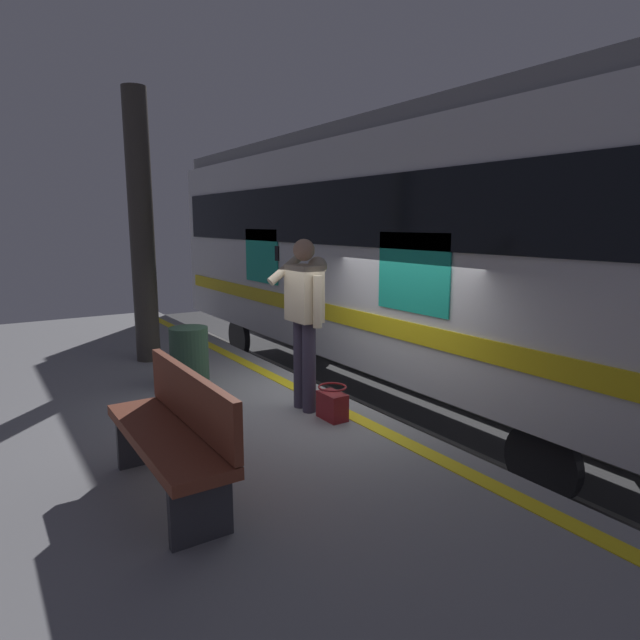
% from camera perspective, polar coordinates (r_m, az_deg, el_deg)
% --- Properties ---
extents(ground_plane, '(25.09, 25.09, 0.00)m').
position_cam_1_polar(ground_plane, '(6.71, 1.51, -16.09)').
color(ground_plane, '#3D3D3F').
extents(platform, '(13.98, 3.89, 1.04)m').
position_cam_1_polar(platform, '(5.71, -15.37, -15.57)').
color(platform, gray).
rests_on(platform, ground).
extents(safety_line, '(13.70, 0.16, 0.01)m').
position_cam_1_polar(safety_line, '(6.16, -0.77, -8.03)').
color(safety_line, yellow).
rests_on(safety_line, platform).
extents(track_rail_near, '(18.18, 0.08, 0.16)m').
position_cam_1_polar(track_rail_near, '(7.65, 11.97, -12.24)').
color(track_rail_near, slate).
rests_on(track_rail_near, ground).
extents(track_rail_far, '(18.18, 0.08, 0.16)m').
position_cam_1_polar(track_rail_far, '(8.66, 18.81, -9.86)').
color(track_rail_far, slate).
rests_on(track_rail_far, ground).
extents(train_carriage, '(11.22, 2.76, 4.22)m').
position_cam_1_polar(train_carriage, '(8.87, 7.69, 8.04)').
color(train_carriage, silver).
rests_on(train_carriage, ground).
extents(passenger, '(0.57, 0.55, 1.77)m').
position_cam_1_polar(passenger, '(5.51, -1.59, 1.06)').
color(passenger, '#383347').
rests_on(passenger, platform).
extents(handbag, '(0.31, 0.29, 0.34)m').
position_cam_1_polar(handbag, '(5.44, 1.30, -8.84)').
color(handbag, maroon).
rests_on(handbag, platform).
extents(station_column, '(0.33, 0.33, 3.70)m').
position_cam_1_polar(station_column, '(7.91, -18.25, 9.11)').
color(station_column, '#38332D').
rests_on(station_column, platform).
extents(bench, '(1.62, 0.44, 0.90)m').
position_cam_1_polar(bench, '(4.03, -15.06, -11.09)').
color(bench, brown).
rests_on(bench, platform).
extents(trash_bin, '(0.46, 0.46, 0.70)m').
position_cam_1_polar(trash_bin, '(6.69, -13.59, -3.73)').
color(trash_bin, '#2D4C38').
rests_on(trash_bin, platform).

